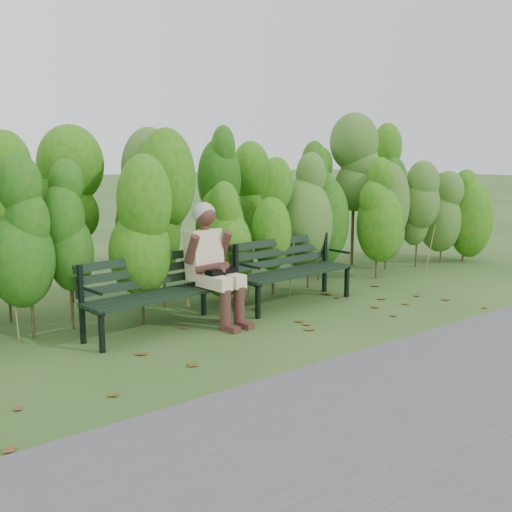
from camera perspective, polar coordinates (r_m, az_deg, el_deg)
ground at (r=6.21m, az=2.00°, el=-7.27°), size 80.00×80.00×0.00m
footpath at (r=4.84m, az=19.41°, el=-12.92°), size 60.00×2.50×0.01m
hedge_band at (r=7.48m, az=-7.17°, el=5.42°), size 11.04×1.67×2.42m
leaf_litter at (r=5.84m, az=-0.86°, el=-8.38°), size 5.84×2.03×0.01m
bench_left at (r=6.25m, az=-9.81°, el=-2.97°), size 1.59×0.64×0.78m
bench_right at (r=7.30m, az=3.21°, el=-0.89°), size 1.62×0.62×0.79m
seated_woman at (r=6.44m, az=-4.24°, el=-0.15°), size 0.56×0.82×1.30m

